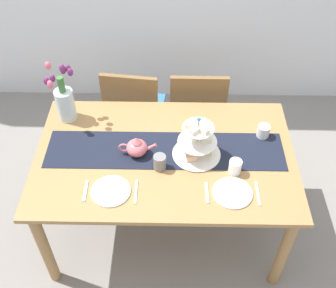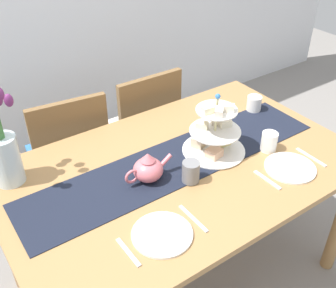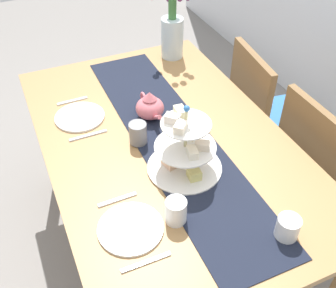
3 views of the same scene
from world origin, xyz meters
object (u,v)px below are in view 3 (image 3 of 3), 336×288
Objects in this scene: chair_right at (320,170)px; tiered_cake_stand at (185,150)px; cream_jug at (288,228)px; fork_left at (72,101)px; teapot at (150,107)px; tulip_vase at (172,31)px; fork_right at (117,200)px; dining_table at (165,157)px; mug_grey at (138,133)px; mug_white_text at (176,211)px; dinner_plate_right at (131,228)px; dinner_plate_left at (80,117)px; knife_right at (146,262)px; knife_left at (88,135)px; chair_left at (263,115)px.

tiered_cake_stand reaches higher than chair_right.
fork_left is at bearing -156.29° from cream_jug.
tulip_vase is at bearing 145.96° from teapot.
cream_jug is at bearing 23.71° from fork_left.
teapot is at bearing 144.56° from fork_right.
tulip_vase reaches higher than dining_table.
mug_grey reaches higher than fork_left.
mug_white_text is (0.87, 0.16, 0.04)m from fork_left.
mug_white_text is at bearing 43.17° from fork_right.
mug_white_text is at bearing -124.06° from cream_jug.
fork_right is at bearing 180.00° from dinner_plate_right.
mug_grey is at bearing -34.89° from tulip_vase.
dinner_plate_right is (0.70, 0.00, 0.00)m from dinner_plate_left.
dinner_plate_left is 1.53× the size of fork_right.
fork_right reaches higher than dining_table.
chair_right reaches higher than knife_right.
dinner_plate_right is at bearing -37.39° from dining_table.
cream_jug is at bearing -6.97° from tulip_vase.
dining_table is 0.79m from tulip_vase.
tulip_vase is 1.24m from dinner_plate_right.
teapot is at bearing 92.86° from knife_left.
knife_left is (0.02, -0.30, -0.06)m from teapot.
chair_left is 1.07m from knife_left.
chair_left is 6.07× the size of fork_left.
dinner_plate_right reaches higher than fork_right.
tulip_vase is 0.74m from dinner_plate_left.
cream_jug is at bearing 51.07° from fork_right.
mug_grey reaches higher than dinner_plate_left.
tiered_cake_stand reaches higher than chair_left.
dining_table is at bearing -179.08° from tiered_cake_stand.
dining_table is 19.06× the size of cream_jug.
chair_right is at bearing 62.48° from dinner_plate_left.
fork_left is 0.88m from mug_white_text.
dinner_plate_left is 0.70m from dinner_plate_right.
fork_right is 0.34m from mug_grey.
dining_table is 17.06× the size of mug_white_text.
knife_left is at bearing 0.00° from fork_left.
dinner_plate_left is (0.36, -0.63, -0.15)m from tulip_vase.
knife_right is 1.79× the size of mug_grey.
tulip_vase is 3.00× the size of fork_left.
chair_right is at bearing 98.67° from dinner_plate_right.
dining_table is 9.53× the size of knife_left.
mug_grey is at bearing 155.97° from dinner_plate_right.
fork_left is at bearing -154.74° from tiered_cake_stand.
tulip_vase reaches higher than dinner_plate_left.
fork_right is at bearing 0.00° from knife_left.
chair_left is 5.35× the size of knife_left.
chair_left reaches higher than mug_grey.
tulip_vase is at bearing 119.80° from dinner_plate_left.
mug_grey is at bearing -152.52° from tiered_cake_stand.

